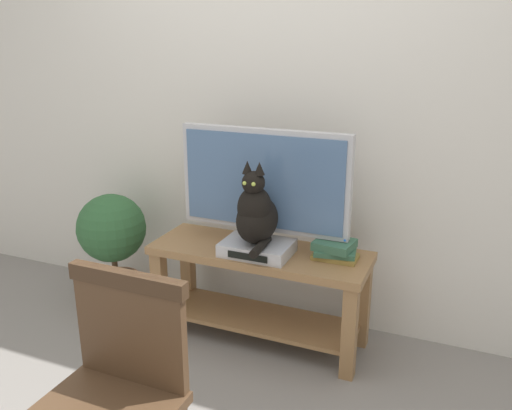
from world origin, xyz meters
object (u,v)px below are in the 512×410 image
at_px(tv_stand, 260,279).
at_px(media_box, 257,248).
at_px(cat, 256,213).
at_px(potted_plant, 113,241).
at_px(tv, 264,184).
at_px(wooden_chair, 112,386).
at_px(book_stack, 335,249).

height_order(tv_stand, media_box, media_box).
relative_size(tv_stand, media_box, 3.30).
bearing_deg(cat, media_box, 94.06).
distance_m(media_box, potted_plant, 1.01).
bearing_deg(tv, cat, -84.45).
bearing_deg(wooden_chair, media_box, 88.30).
height_order(tv_stand, cat, cat).
distance_m(media_box, cat, 0.20).
bearing_deg(cat, wooden_chair, -91.78).
distance_m(media_box, book_stack, 0.41).
bearing_deg(tv, wooden_chair, -91.01).
xyz_separation_m(tv, book_stack, (0.40, -0.01, -0.30)).
bearing_deg(book_stack, wooden_chair, -108.17).
bearing_deg(wooden_chair, cat, 88.22).
distance_m(wooden_chair, potted_plant, 1.59).
bearing_deg(cat, tv_stand, 99.57).
bearing_deg(wooden_chair, potted_plant, 127.33).
bearing_deg(media_box, wooden_chair, -91.70).
relative_size(media_box, potted_plant, 0.49).
height_order(wooden_chair, potted_plant, wooden_chair).
bearing_deg(tv_stand, potted_plant, 179.43).
relative_size(tv, potted_plant, 1.28).
distance_m(tv, cat, 0.18).
distance_m(tv_stand, media_box, 0.22).
bearing_deg(media_box, book_stack, 15.65).
bearing_deg(potted_plant, media_box, -4.19).
xyz_separation_m(media_box, wooden_chair, (-0.04, -1.19, -0.06)).
xyz_separation_m(wooden_chair, potted_plant, (-0.96, 1.26, -0.09)).
bearing_deg(tv, potted_plant, -177.20).
distance_m(media_box, wooden_chair, 1.19).
relative_size(tv_stand, cat, 2.69).
bearing_deg(media_box, cat, -85.94).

